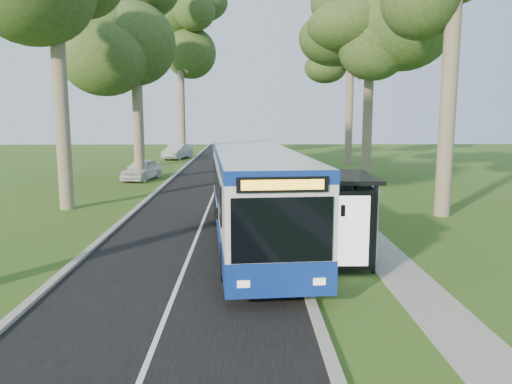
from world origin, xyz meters
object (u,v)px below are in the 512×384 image
litter_bin (320,241)px  car_white (142,169)px  bus (255,196)px  car_silver (177,151)px  bus_stop_sign (311,219)px  bus_shelter (351,202)px

litter_bin → car_white: (-9.96, 19.20, 0.30)m
bus → car_silver: bearing=97.5°
bus → car_white: size_ratio=3.01×
car_white → car_silver: size_ratio=0.91×
bus → bus_stop_sign: bearing=-64.9°
bus_shelter → car_white: 23.09m
bus → bus_shelter: 3.91m
bus_stop_sign → car_white: bus_stop_sign is taller
car_silver → bus: bearing=-63.3°
litter_bin → car_silver: car_silver is taller
bus → car_silver: (-7.43, 34.23, -0.98)m
bus_stop_sign → car_silver: bus_stop_sign is taller
bus → car_white: 19.51m
bus → car_silver: bus is taller
bus → bus_shelter: bearing=-45.5°
bus_stop_sign → bus: bearing=119.0°
bus_stop_sign → car_silver: 38.22m
litter_bin → car_silver: bearing=105.1°
bus → bus_stop_sign: 3.33m
bus_shelter → car_silver: bearing=106.0°
bus → bus_stop_sign: size_ratio=5.33×
bus → car_silver: size_ratio=2.73×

